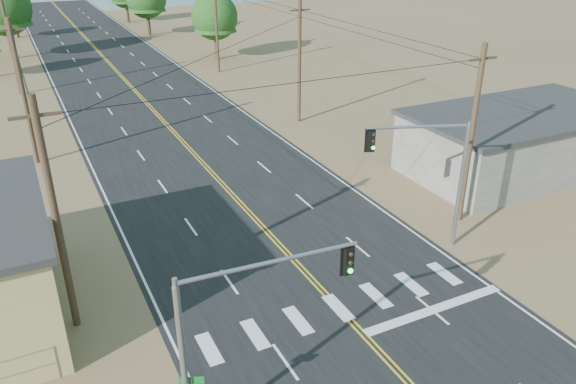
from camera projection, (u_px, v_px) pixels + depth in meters
road at (188, 148)px, 42.57m from camera, size 15.00×200.00×0.02m
building_right at (519, 142)px, 38.04m from camera, size 15.00×8.00×4.00m
utility_pole_left_near at (56, 218)px, 21.61m from camera, size 1.80×0.30×10.00m
utility_pole_left_mid at (23, 92)px, 37.77m from camera, size 1.80×0.30×10.00m
utility_pole_left_far at (10, 42)px, 53.93m from camera, size 1.80×0.30×10.00m
utility_pole_right_near at (471, 135)px, 30.05m from camera, size 1.80×0.30×10.00m
utility_pole_right_mid at (299, 62)px, 46.21m from camera, size 1.80×0.30×10.00m
utility_pole_right_far at (216, 26)px, 62.37m from camera, size 1.80×0.30×10.00m
signal_mast_left at (236, 322)px, 17.05m from camera, size 5.85×0.72×6.43m
signal_mast_right at (435, 166)px, 27.62m from camera, size 4.87×1.99×6.83m
tree_left_mid at (1, 2)px, 68.09m from camera, size 6.70×6.70×11.17m
tree_left_far at (12, 7)px, 82.39m from camera, size 4.25×4.25×7.09m
tree_right_near at (214, 12)px, 68.14m from camera, size 5.64×5.64×9.41m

